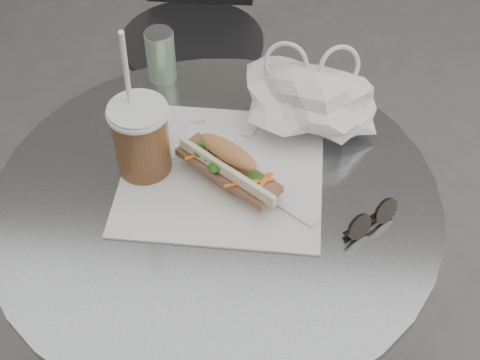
# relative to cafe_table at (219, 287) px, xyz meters

# --- Properties ---
(cafe_table) EXTENTS (0.76, 0.76, 0.74)m
(cafe_table) POSITION_rel_cafe_table_xyz_m (0.00, 0.00, 0.00)
(cafe_table) COLOR slate
(cafe_table) RESTS_ON ground
(chair_far) EXTENTS (0.40, 0.41, 0.76)m
(chair_far) POSITION_rel_cafe_table_xyz_m (-0.18, 0.84, -0.12)
(chair_far) COLOR #2A2A2C
(chair_far) RESTS_ON ground
(sandwich_paper) EXTENTS (0.35, 0.33, 0.00)m
(sandwich_paper) POSITION_rel_cafe_table_xyz_m (0.01, 0.05, 0.28)
(sandwich_paper) COLOR white
(sandwich_paper) RESTS_ON cafe_table
(banh_mi) EXTENTS (0.24, 0.22, 0.08)m
(banh_mi) POSITION_rel_cafe_table_xyz_m (0.02, 0.03, 0.32)
(banh_mi) COLOR #C8824C
(banh_mi) RESTS_ON sandwich_paper
(iced_coffee) EXTENTS (0.10, 0.10, 0.30)m
(iced_coffee) POSITION_rel_cafe_table_xyz_m (-0.13, 0.05, 0.35)
(iced_coffee) COLOR brown
(iced_coffee) RESTS_ON cafe_table
(sunglasses) EXTENTS (0.09, 0.08, 0.05)m
(sunglasses) POSITION_rel_cafe_table_xyz_m (0.26, -0.04, 0.29)
(sunglasses) COLOR black
(sunglasses) RESTS_ON cafe_table
(plastic_bag) EXTENTS (0.25, 0.21, 0.11)m
(plastic_bag) POSITION_rel_cafe_table_xyz_m (0.15, 0.20, 0.33)
(plastic_bag) COLOR white
(plastic_bag) RESTS_ON cafe_table
(napkin_stack) EXTENTS (0.13, 0.13, 0.01)m
(napkin_stack) POSITION_rel_cafe_table_xyz_m (-0.11, 0.11, 0.28)
(napkin_stack) COLOR white
(napkin_stack) RESTS_ON cafe_table
(drink_can) EXTENTS (0.06, 0.06, 0.11)m
(drink_can) POSITION_rel_cafe_table_xyz_m (-0.15, 0.30, 0.33)
(drink_can) COLOR #62A761
(drink_can) RESTS_ON cafe_table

